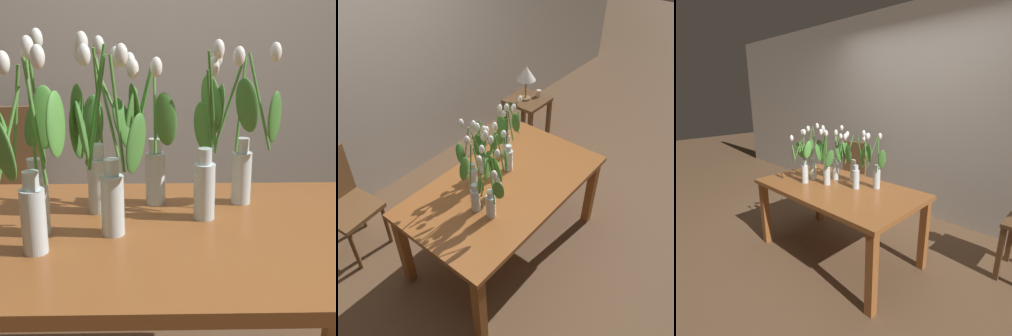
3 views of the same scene
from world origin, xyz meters
The scene contains 11 objects.
ground_plane centered at (0.00, 0.00, 0.00)m, with size 18.00×18.00×0.00m, color brown.
room_wall_rear centered at (0.00, 1.53, 1.35)m, with size 9.00×0.10×2.70m, color beige.
dining_table centered at (0.00, 0.00, 0.65)m, with size 1.60×0.90×0.74m.
tulip_vase_0 centered at (-0.15, -0.03, 0.97)m, with size 0.24×0.15×0.58m.
tulip_vase_1 centered at (-0.02, 0.20, 0.95)m, with size 0.18×0.19×0.51m.
tulip_vase_2 centered at (-0.16, 0.16, 0.95)m, with size 0.20×0.20×0.56m.
tulip_vase_3 centered at (0.16, 0.12, 0.92)m, with size 0.11×0.17×0.56m.
tulip_vase_4 centered at (-0.33, -0.16, 0.95)m, with size 0.22×0.20×0.55m.
tulip_vase_5 centered at (-0.34, -0.02, 0.93)m, with size 0.15×0.20×0.59m.
tulip_vase_6 centered at (0.29, 0.20, 0.95)m, with size 0.24×0.17×0.55m.
dining_chair centered at (-0.81, 1.06, 0.52)m, with size 0.44×0.44×0.93m.
Camera 3 is at (1.72, -1.70, 1.62)m, focal length 28.16 mm.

